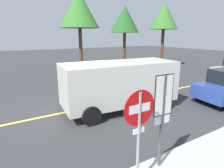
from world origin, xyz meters
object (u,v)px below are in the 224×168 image
Objects in this scene: tree_left_verge at (79,10)px; tree_right_verge at (125,20)px; stop_sign at (139,125)px; tree_centre_verge at (164,17)px; speed_limit_sign at (163,106)px; white_van at (120,83)px.

tree_left_verge is 1.10× the size of tree_right_verge.
tree_right_verge is (8.03, 12.04, 3.11)m from stop_sign.
tree_centre_verge reaches higher than tree_right_verge.
stop_sign is at bearing -106.59° from tree_left_verge.
speed_limit_sign is at bearing -102.63° from tree_left_verge.
speed_limit_sign is at bearing -135.54° from tree_centre_verge.
white_van is 10.26m from tree_right_verge.
tree_right_verge is at bearing -175.95° from tree_centre_verge.
stop_sign is 18.58m from tree_centre_verge.
stop_sign is at bearing -118.84° from white_van.
stop_sign is 0.91m from speed_limit_sign.
stop_sign is 0.36× the size of tree_left_verge.
tree_left_verge is 0.98× the size of tree_centre_verge.
tree_left_verge is at bearing 81.73° from white_van.
tree_left_verge is 10.05m from tree_centre_verge.
tree_centre_verge reaches higher than white_van.
stop_sign is at bearing -137.02° from tree_centre_verge.
tree_left_verge reaches higher than stop_sign.
tree_right_verge is (-5.30, -0.38, -0.56)m from tree_centre_verge.
white_van is at bearing -143.34° from tree_centre_verge.
tree_left_verge is (2.47, 11.05, 3.41)m from speed_limit_sign.
speed_limit_sign reaches higher than stop_sign.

